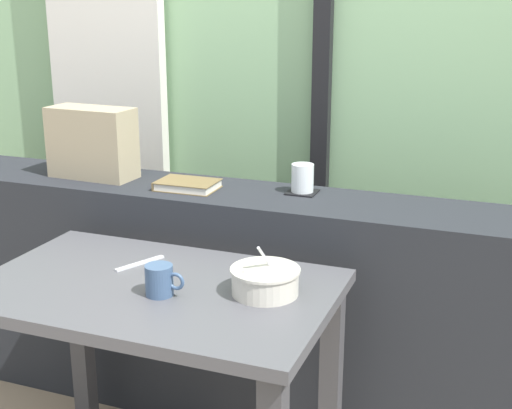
# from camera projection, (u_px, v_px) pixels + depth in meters

# --- Properties ---
(outdoor_backdrop) EXTENTS (4.80, 0.08, 2.80)m
(outdoor_backdrop) POSITION_uv_depth(u_px,v_px,m) (294.00, 20.00, 2.86)
(outdoor_backdrop) COLOR #8EBC89
(outdoor_backdrop) RESTS_ON ground
(curtain_left_panel) EXTENTS (0.56, 0.06, 2.50)m
(curtain_left_panel) POSITION_uv_depth(u_px,v_px,m) (106.00, 54.00, 3.10)
(curtain_left_panel) COLOR silver
(curtain_left_panel) RESTS_ON ground
(window_divider_post) EXTENTS (0.07, 0.05, 2.60)m
(window_divider_post) POSITION_uv_depth(u_px,v_px,m) (323.00, 47.00, 2.78)
(window_divider_post) COLOR black
(window_divider_post) RESTS_ON ground
(dark_console_ledge) EXTENTS (2.80, 0.35, 0.85)m
(dark_console_ledge) POSITION_uv_depth(u_px,v_px,m) (233.00, 303.00, 2.55)
(dark_console_ledge) COLOR #23262B
(dark_console_ledge) RESTS_ON ground
(breakfast_table) EXTENTS (1.00, 0.63, 0.72)m
(breakfast_table) POSITION_uv_depth(u_px,v_px,m) (155.00, 327.00, 2.00)
(breakfast_table) COLOR #414145
(breakfast_table) RESTS_ON ground
(coaster_square) EXTENTS (0.10, 0.10, 0.00)m
(coaster_square) POSITION_uv_depth(u_px,v_px,m) (302.00, 192.00, 2.41)
(coaster_square) COLOR black
(coaster_square) RESTS_ON dark_console_ledge
(juice_glass) EXTENTS (0.08, 0.08, 0.10)m
(juice_glass) POSITION_uv_depth(u_px,v_px,m) (302.00, 179.00, 2.39)
(juice_glass) COLOR white
(juice_glass) RESTS_ON coaster_square
(closed_book) EXTENTS (0.21, 0.15, 0.03)m
(closed_book) POSITION_uv_depth(u_px,v_px,m) (187.00, 185.00, 2.45)
(closed_book) COLOR brown
(closed_book) RESTS_ON dark_console_ledge
(throw_pillow) EXTENTS (0.33, 0.15, 0.26)m
(throw_pillow) POSITION_uv_depth(u_px,v_px,m) (92.00, 143.00, 2.58)
(throw_pillow) COLOR tan
(throw_pillow) RESTS_ON dark_console_ledge
(soup_bowl) EXTENTS (0.19, 0.19, 0.14)m
(soup_bowl) POSITION_uv_depth(u_px,v_px,m) (265.00, 281.00, 1.89)
(soup_bowl) COLOR beige
(soup_bowl) RESTS_ON breakfast_table
(fork_utensil) EXTENTS (0.09, 0.16, 0.01)m
(fork_utensil) POSITION_uv_depth(u_px,v_px,m) (140.00, 263.00, 2.11)
(fork_utensil) COLOR silver
(fork_utensil) RESTS_ON breakfast_table
(ceramic_mug) EXTENTS (0.11, 0.08, 0.08)m
(ceramic_mug) POSITION_uv_depth(u_px,v_px,m) (160.00, 280.00, 1.88)
(ceramic_mug) COLOR #3D567A
(ceramic_mug) RESTS_ON breakfast_table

